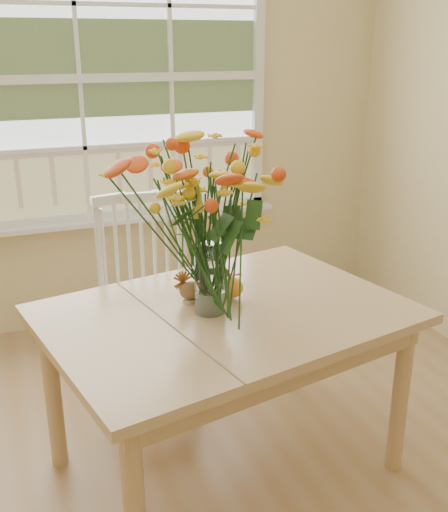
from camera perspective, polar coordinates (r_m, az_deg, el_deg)
name	(u,v)px	position (r m, az deg, el deg)	size (l,w,h in m)	color
wall_back	(81,113)	(3.75, -13.44, 13.10)	(4.00, 0.02, 2.70)	beige
window	(80,82)	(3.70, -13.58, 15.83)	(2.42, 0.12, 1.74)	silver
dining_table	(226,330)	(2.43, 0.17, -7.10)	(1.57, 1.26, 0.75)	tan
windsor_chair	(147,289)	(3.05, -7.37, -3.18)	(0.51, 0.50, 1.02)	white
flower_vase	(209,212)	(2.23, -1.41, 4.25)	(0.57, 0.57, 0.68)	white
pumpkin	(230,289)	(2.47, 0.55, -3.13)	(0.11, 0.11, 0.09)	orange
turkey_figurine	(191,291)	(2.44, -3.16, -3.30)	(0.11, 0.08, 0.12)	#CCB78C
dark_gourd	(220,276)	(2.62, -0.35, -1.89)	(0.13, 0.08, 0.07)	#38160F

